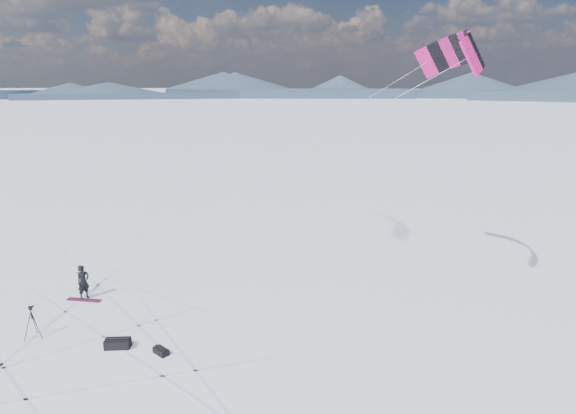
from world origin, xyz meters
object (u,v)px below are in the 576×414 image
(snowboard, at_px, (84,300))
(gear_bag_a, at_px, (118,343))
(snowkiter, at_px, (85,298))
(tripod, at_px, (32,317))
(gear_bag_b, at_px, (161,351))

(snowboard, distance_m, gear_bag_a, 4.91)
(snowkiter, height_order, tripod, tripod)
(snowboard, distance_m, tripod, 3.39)
(snowboard, relative_size, tripod, 1.21)
(tripod, bearing_deg, gear_bag_b, 3.81)
(snowboard, xyz_separation_m, tripod, (0.43, -3.26, 0.82))
(snowboard, bearing_deg, gear_bag_b, -34.56)
(snowboard, relative_size, gear_bag_b, 2.34)
(snowkiter, height_order, snowboard, snowkiter)
(snowkiter, bearing_deg, gear_bag_a, -109.92)
(tripod, distance_m, gear_bag_a, 3.57)
(snowkiter, relative_size, snowboard, 1.00)
(gear_bag_a, bearing_deg, gear_bag_b, -17.08)
(gear_bag_a, distance_m, gear_bag_b, 1.74)
(snowkiter, xyz_separation_m, tripod, (0.52, -3.44, 0.84))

